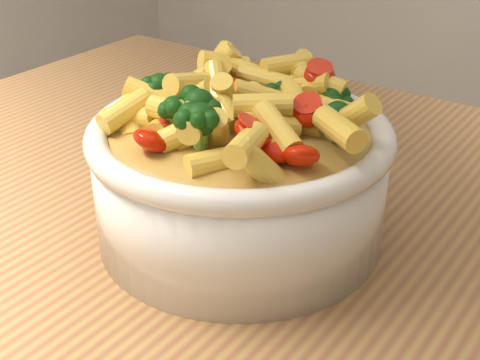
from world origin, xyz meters
The scene contains 3 objects.
table centered at (0.00, 0.00, 0.80)m, with size 1.20×0.80×0.90m.
serving_bowl centered at (-0.08, -0.03, 0.96)m, with size 0.26×0.26×0.11m.
pasta_salad centered at (-0.08, -0.03, 1.02)m, with size 0.20×0.20×0.05m.
Camera 1 is at (0.21, -0.44, 1.22)m, focal length 50.00 mm.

